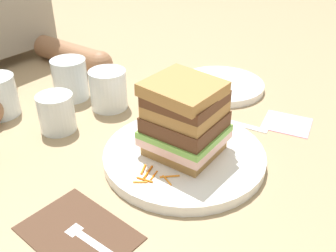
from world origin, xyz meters
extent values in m
plane|color=#9E8460|center=(0.00, 0.00, 0.00)|extent=(3.00, 3.00, 0.00)
cylinder|color=white|center=(0.00, -0.01, 0.01)|extent=(0.27, 0.27, 0.02)
cube|color=#A87A42|center=(0.00, -0.01, 0.03)|extent=(0.10, 0.11, 0.02)
cube|color=beige|center=(0.00, -0.01, 0.04)|extent=(0.11, 0.12, 0.01)
cube|color=#7AB74C|center=(0.00, -0.01, 0.06)|extent=(0.11, 0.12, 0.01)
cube|color=#56331E|center=(0.00, -0.01, 0.07)|extent=(0.11, 0.11, 0.03)
cube|color=#A87A42|center=(0.00, -0.01, 0.10)|extent=(0.10, 0.11, 0.02)
cube|color=#56331E|center=(0.00, -0.01, 0.12)|extent=(0.10, 0.11, 0.02)
cube|color=#A87A42|center=(-0.01, -0.01, 0.13)|extent=(0.10, 0.11, 0.02)
cylinder|color=orange|center=(-0.08, -0.01, 0.02)|extent=(0.02, 0.01, 0.00)
cylinder|color=orange|center=(-0.08, 0.01, 0.02)|extent=(0.02, 0.01, 0.00)
cylinder|color=orange|center=(-0.08, -0.03, 0.02)|extent=(0.01, 0.02, 0.00)
cylinder|color=orange|center=(-0.07, -0.03, 0.02)|extent=(0.02, 0.02, 0.00)
cylinder|color=orange|center=(-0.10, -0.01, 0.02)|extent=(0.01, 0.03, 0.00)
cylinder|color=orange|center=(-0.11, -0.01, 0.02)|extent=(0.02, 0.02, 0.00)
cylinder|color=orange|center=(-0.08, 0.00, 0.02)|extent=(0.03, 0.01, 0.00)
cylinder|color=orange|center=(0.06, 0.01, 0.02)|extent=(0.02, 0.02, 0.00)
cylinder|color=orange|center=(0.07, 0.00, 0.02)|extent=(0.03, 0.02, 0.00)
cylinder|color=orange|center=(0.10, -0.01, 0.02)|extent=(0.02, 0.02, 0.00)
cylinder|color=orange|center=(0.07, -0.02, 0.02)|extent=(0.01, 0.03, 0.00)
cylinder|color=orange|center=(0.07, -0.03, 0.02)|extent=(0.03, 0.00, 0.00)
cylinder|color=orange|center=(0.08, -0.03, 0.02)|extent=(0.02, 0.02, 0.00)
cube|color=#4C3323|center=(-0.22, 0.01, 0.00)|extent=(0.11, 0.16, 0.00)
cube|color=silver|center=(-0.22, -0.05, 0.00)|extent=(0.01, 0.11, 0.00)
cube|color=silver|center=(-0.22, 0.02, 0.00)|extent=(0.02, 0.02, 0.00)
cylinder|color=silver|center=(-0.21, 0.04, 0.00)|extent=(0.00, 0.04, 0.00)
cylinder|color=silver|center=(-0.21, 0.04, 0.00)|extent=(0.00, 0.04, 0.00)
cylinder|color=silver|center=(-0.22, 0.04, 0.00)|extent=(0.00, 0.04, 0.00)
cylinder|color=silver|center=(-0.23, 0.04, 0.00)|extent=(0.00, 0.04, 0.00)
cube|color=silver|center=(0.16, -0.04, 0.00)|extent=(0.03, 0.10, 0.00)
cube|color=silver|center=(0.15, 0.06, 0.00)|extent=(0.03, 0.11, 0.00)
cylinder|color=white|center=(0.06, 0.22, 0.04)|extent=(0.08, 0.08, 0.08)
cylinder|color=#E55638|center=(0.06, 0.22, 0.03)|extent=(0.07, 0.07, 0.05)
cylinder|color=silver|center=(0.05, 0.32, 0.04)|extent=(0.07, 0.07, 0.09)
cylinder|color=silver|center=(-0.06, 0.24, 0.04)|extent=(0.07, 0.07, 0.07)
cylinder|color=white|center=(0.28, 0.08, 0.01)|extent=(0.20, 0.20, 0.02)
cube|color=pink|center=(0.22, -0.11, 0.00)|extent=(0.10, 0.10, 0.00)
cylinder|color=#936647|center=(0.17, 0.47, 0.03)|extent=(0.06, 0.22, 0.06)
sphere|color=#936647|center=(0.17, 0.36, 0.03)|extent=(0.06, 0.06, 0.06)
camera|label=1|loc=(-0.43, -0.29, 0.37)|focal=40.09mm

